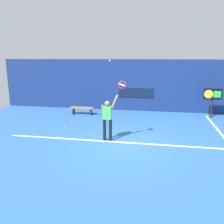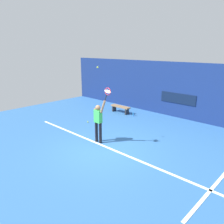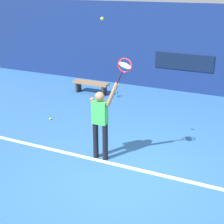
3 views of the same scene
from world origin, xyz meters
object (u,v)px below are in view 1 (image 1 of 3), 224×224
at_px(tennis_player, 107,117).
at_px(tennis_racket, 122,86).
at_px(tennis_ball, 110,61).
at_px(court_bench, 82,109).
at_px(scoreboard_clock, 213,95).
at_px(spare_ball, 66,127).
at_px(water_bottle, 99,113).

height_order(tennis_player, tennis_racket, tennis_racket).
height_order(tennis_ball, court_bench, tennis_ball).
height_order(tennis_player, tennis_ball, tennis_ball).
bearing_deg(tennis_ball, scoreboard_clock, 44.39).
xyz_separation_m(tennis_racket, scoreboard_clock, (4.52, 4.78, -1.03)).
xyz_separation_m(tennis_player, tennis_racket, (0.58, -0.00, 1.31)).
xyz_separation_m(tennis_ball, spare_ball, (-2.54, 1.52, -3.24)).
bearing_deg(tennis_player, scoreboard_clock, 43.13).
bearing_deg(tennis_racket, water_bottle, 114.82).
bearing_deg(water_bottle, tennis_player, -71.99).
bearing_deg(court_bench, water_bottle, 0.00).
distance_m(tennis_player, scoreboard_clock, 6.99).
bearing_deg(tennis_player, tennis_racket, -0.42).
xyz_separation_m(scoreboard_clock, spare_ball, (-7.51, -3.35, -1.26)).
bearing_deg(tennis_player, court_bench, 120.01).
bearing_deg(tennis_ball, spare_ball, 149.01).
distance_m(tennis_ball, water_bottle, 5.51).
bearing_deg(spare_ball, scoreboard_clock, 24.01).
relative_size(scoreboard_clock, court_bench, 1.20).
xyz_separation_m(tennis_racket, court_bench, (-2.99, 4.18, -1.99)).
distance_m(scoreboard_clock, spare_ball, 8.32).
bearing_deg(court_bench, scoreboard_clock, 4.59).
xyz_separation_m(water_bottle, spare_ball, (-1.06, -2.75, -0.09)).
distance_m(tennis_racket, court_bench, 5.50).
relative_size(tennis_ball, spare_ball, 1.00).
relative_size(tennis_player, tennis_ball, 28.86).
bearing_deg(court_bench, tennis_ball, -59.34).
relative_size(tennis_ball, water_bottle, 0.28).
bearing_deg(court_bench, spare_ball, -90.13).
relative_size(tennis_player, water_bottle, 8.18).
xyz_separation_m(tennis_ball, water_bottle, (-1.48, 4.27, -3.16)).
xyz_separation_m(tennis_player, scoreboard_clock, (5.10, 4.77, 0.29)).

